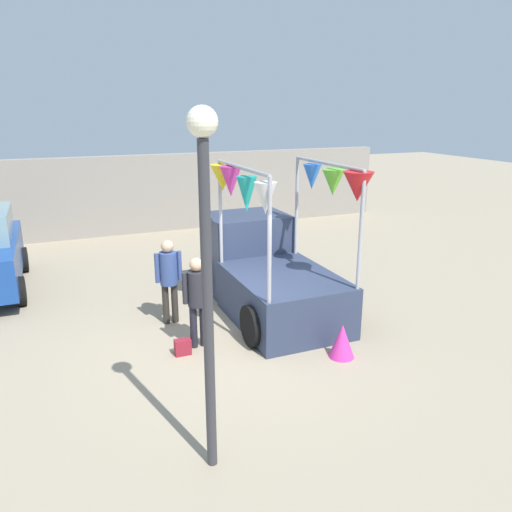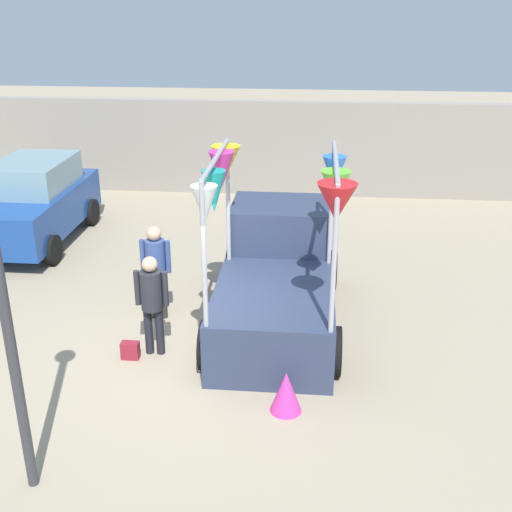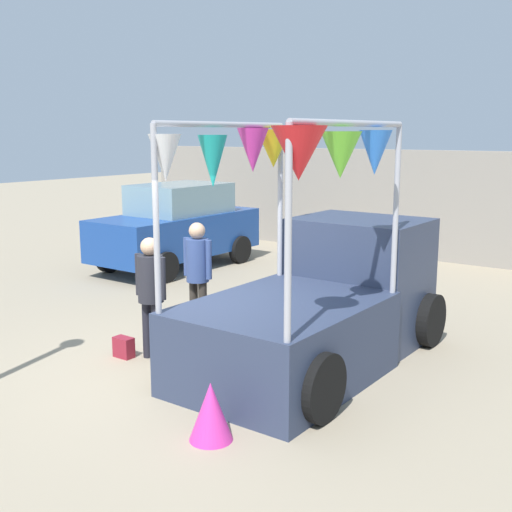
{
  "view_description": "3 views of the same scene",
  "coord_description": "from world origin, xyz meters",
  "px_view_note": "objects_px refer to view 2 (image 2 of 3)",
  "views": [
    {
      "loc": [
        -2.82,
        -7.83,
        4.15
      ],
      "look_at": [
        0.69,
        0.57,
        1.4
      ],
      "focal_mm": 35.0,
      "sensor_mm": 36.0,
      "label": 1
    },
    {
      "loc": [
        1.8,
        -8.63,
        5.36
      ],
      "look_at": [
        0.92,
        0.75,
        1.46
      ],
      "focal_mm": 45.0,
      "sensor_mm": 36.0,
      "label": 2
    },
    {
      "loc": [
        5.38,
        -5.78,
        3.01
      ],
      "look_at": [
        1.02,
        0.19,
        1.58
      ],
      "focal_mm": 45.0,
      "sensor_mm": 36.0,
      "label": 3
    }
  ],
  "objects_px": {
    "vendor_truck": "(277,272)",
    "person_vendor": "(156,264)",
    "parked_car": "(35,202)",
    "handbag": "(130,350)",
    "person_customer": "(152,296)",
    "folded_kite_bundle_magenta": "(286,392)"
  },
  "relations": [
    {
      "from": "vendor_truck",
      "to": "parked_car",
      "type": "distance_m",
      "value": 6.56
    },
    {
      "from": "person_vendor",
      "to": "folded_kite_bundle_magenta",
      "type": "relative_size",
      "value": 2.84
    },
    {
      "from": "vendor_truck",
      "to": "person_vendor",
      "type": "xyz_separation_m",
      "value": [
        -2.08,
        -0.18,
        0.15
      ]
    },
    {
      "from": "vendor_truck",
      "to": "parked_car",
      "type": "relative_size",
      "value": 1.04
    },
    {
      "from": "person_vendor",
      "to": "handbag",
      "type": "distance_m",
      "value": 1.66
    },
    {
      "from": "parked_car",
      "to": "handbag",
      "type": "bearing_deg",
      "value": -54.11
    },
    {
      "from": "handbag",
      "to": "folded_kite_bundle_magenta",
      "type": "relative_size",
      "value": 0.47
    },
    {
      "from": "person_customer",
      "to": "vendor_truck",
      "type": "bearing_deg",
      "value": 36.67
    },
    {
      "from": "handbag",
      "to": "folded_kite_bundle_magenta",
      "type": "xyz_separation_m",
      "value": [
        2.5,
        -1.13,
        0.16
      ]
    },
    {
      "from": "vendor_truck",
      "to": "folded_kite_bundle_magenta",
      "type": "distance_m",
      "value": 2.79
    },
    {
      "from": "folded_kite_bundle_magenta",
      "to": "handbag",
      "type": "bearing_deg",
      "value": 155.66
    },
    {
      "from": "vendor_truck",
      "to": "person_vendor",
      "type": "bearing_deg",
      "value": -174.97
    },
    {
      "from": "parked_car",
      "to": "person_customer",
      "type": "relative_size",
      "value": 2.41
    },
    {
      "from": "person_vendor",
      "to": "handbag",
      "type": "xyz_separation_m",
      "value": [
        -0.12,
        -1.4,
        -0.89
      ]
    },
    {
      "from": "vendor_truck",
      "to": "person_customer",
      "type": "distance_m",
      "value": 2.32
    },
    {
      "from": "person_customer",
      "to": "person_vendor",
      "type": "height_order",
      "value": "person_vendor"
    },
    {
      "from": "parked_car",
      "to": "person_customer",
      "type": "height_order",
      "value": "parked_car"
    },
    {
      "from": "handbag",
      "to": "folded_kite_bundle_magenta",
      "type": "height_order",
      "value": "folded_kite_bundle_magenta"
    },
    {
      "from": "person_vendor",
      "to": "handbag",
      "type": "height_order",
      "value": "person_vendor"
    },
    {
      "from": "vendor_truck",
      "to": "person_vendor",
      "type": "relative_size",
      "value": 2.44
    },
    {
      "from": "person_customer",
      "to": "folded_kite_bundle_magenta",
      "type": "height_order",
      "value": "person_customer"
    },
    {
      "from": "person_customer",
      "to": "handbag",
      "type": "bearing_deg",
      "value": -150.26
    }
  ]
}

